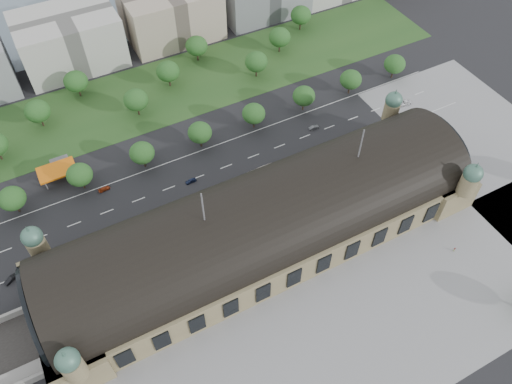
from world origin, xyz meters
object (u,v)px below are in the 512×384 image
bus_west (234,185)px  traffic_car_3 (104,189)px  parked_car_1 (43,267)px  parked_car_4 (95,246)px  parked_car_6 (187,209)px  parked_car_3 (146,234)px  parked_car_5 (120,236)px  petrol_station (59,167)px  parked_car_0 (11,279)px  traffic_car_6 (404,103)px  traffic_car_2 (51,253)px  traffic_car_5 (314,127)px  bus_east (252,177)px  traffic_car_4 (191,181)px  parked_car_2 (36,280)px  pedestrian_0 (454,250)px  bus_mid (260,172)px

bus_west → traffic_car_3: bearing=57.8°
traffic_car_3 → parked_car_1: size_ratio=0.90×
parked_car_4 → parked_car_6: 34.15m
parked_car_1 → parked_car_6: bearing=64.5°
parked_car_3 → parked_car_6: parked_car_3 is taller
parked_car_5 → bus_west: bearing=63.3°
petrol_station → parked_car_0: bearing=-122.9°
traffic_car_3 → traffic_car_6: (130.97, -13.38, 0.18)m
traffic_car_2 → traffic_car_5: bearing=97.0°
parked_car_5 → bus_east: (52.65, 2.00, 0.96)m
traffic_car_4 → parked_car_2: 63.43m
traffic_car_4 → bus_west: (13.33, -9.99, 0.88)m
parked_car_4 → bus_east: size_ratio=0.33×
pedestrian_0 → traffic_car_5: bearing=109.8°
petrol_station → traffic_car_3: size_ratio=3.14×
traffic_car_6 → parked_car_5: (-132.32, -10.13, -0.10)m
traffic_car_4 → parked_car_5: bearing=-70.2°
parked_car_2 → parked_car_3: parked_car_3 is taller
traffic_car_3 → traffic_car_5: bearing=-100.9°
parked_car_4 → pedestrian_0: 122.77m
traffic_car_6 → traffic_car_2: bearing=-84.7°
parked_car_4 → traffic_car_6: bearing=58.1°
petrol_station → parked_car_0: (-26.09, -40.28, -2.21)m
bus_west → petrol_station: bearing=49.6°
traffic_car_4 → bus_mid: size_ratio=0.35×
traffic_car_2 → traffic_car_4: size_ratio=1.24×
traffic_car_3 → traffic_car_6: 131.65m
traffic_car_4 → bus_west: bus_west is taller
parked_car_6 → bus_mid: size_ratio=0.40×
bus_west → bus_east: bus_east is taller
traffic_car_5 → parked_car_4: bearing=101.9°
traffic_car_5 → pedestrian_0: (9.90, -73.89, 0.16)m
parked_car_4 → pedestrian_0: size_ratio=2.29×
traffic_car_4 → parked_car_6: size_ratio=0.88×
parked_car_6 → bus_west: size_ratio=0.42×
pedestrian_0 → parked_car_1: bearing=167.1°
traffic_car_2 → parked_car_6: bearing=86.2°
traffic_car_2 → parked_car_6: size_ratio=1.09×
petrol_station → bus_mid: 77.19m
parked_car_0 → parked_car_1: bearing=62.3°
traffic_car_3 → traffic_car_4: traffic_car_4 is taller
traffic_car_3 → bus_west: bearing=-121.8°
parked_car_1 → parked_car_4: 17.35m
traffic_car_2 → parked_car_1: bearing=-38.1°
petrol_station → bus_west: size_ratio=1.23×
parked_car_2 → bus_east: bus_east is taller
parked_car_6 → bus_east: bearing=72.1°
traffic_car_4 → parked_car_1: (-58.12, -11.99, -0.02)m
parked_car_0 → petrol_station: bearing=119.4°
parked_car_3 → bus_mid: 48.63m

